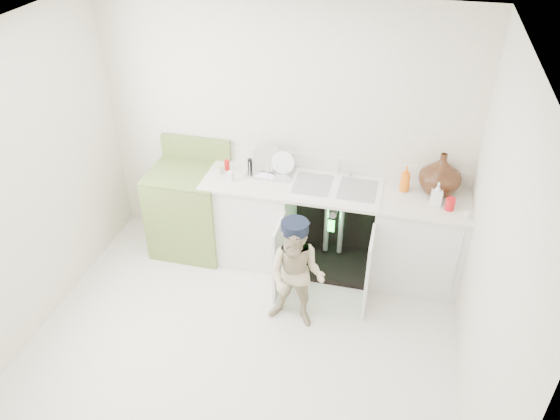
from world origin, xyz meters
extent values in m
plane|color=beige|center=(0.00, 0.00, 0.00)|extent=(3.50, 3.50, 0.00)
cube|color=#EFE4CD|center=(0.00, 1.50, 1.25)|extent=(3.50, 2.50, 0.02)
cube|color=#EFE4CD|center=(0.00, -1.50, 1.25)|extent=(3.50, 2.50, 0.02)
cube|color=#EFE4CD|center=(-1.75, 0.00, 1.25)|extent=(2.50, 3.00, 0.02)
cube|color=#EFE4CD|center=(1.75, 0.00, 1.25)|extent=(2.50, 3.00, 0.02)
plane|color=white|center=(0.00, 0.00, 2.50)|extent=(3.50, 3.50, 0.00)
cube|color=white|center=(-0.25, 1.20, 0.43)|extent=(0.80, 0.60, 0.86)
cube|color=white|center=(1.35, 1.20, 0.43)|extent=(0.80, 0.60, 0.86)
cube|color=black|center=(0.55, 1.47, 0.43)|extent=(0.80, 0.06, 0.86)
cube|color=black|center=(0.55, 1.20, 0.03)|extent=(0.80, 0.60, 0.06)
cylinder|color=gray|center=(0.48, 1.30, 0.45)|extent=(0.05, 0.05, 0.70)
cylinder|color=gray|center=(0.62, 1.30, 0.45)|extent=(0.05, 0.05, 0.70)
cylinder|color=gray|center=(0.55, 1.25, 0.62)|extent=(0.07, 0.18, 0.07)
cube|color=white|center=(0.15, 0.70, 0.40)|extent=(0.03, 0.40, 0.76)
cube|color=white|center=(0.95, 0.70, 0.40)|extent=(0.02, 0.40, 0.76)
cube|color=white|center=(0.55, 1.20, 0.89)|extent=(2.44, 0.64, 0.03)
cube|color=white|center=(0.55, 1.49, 0.98)|extent=(2.44, 0.02, 0.15)
cube|color=white|center=(0.55, 1.20, 0.90)|extent=(0.85, 0.55, 0.02)
cube|color=gray|center=(0.34, 1.20, 0.91)|extent=(0.34, 0.40, 0.01)
cube|color=gray|center=(0.76, 1.20, 0.91)|extent=(0.34, 0.40, 0.01)
cylinder|color=silver|center=(0.55, 1.42, 0.99)|extent=(0.03, 0.03, 0.17)
cylinder|color=silver|center=(0.55, 1.36, 1.06)|extent=(0.02, 0.14, 0.02)
cylinder|color=silver|center=(0.66, 1.42, 0.94)|extent=(0.04, 0.04, 0.06)
cylinder|color=white|center=(1.68, 0.89, 0.55)|extent=(0.01, 0.01, 0.70)
cube|color=white|center=(1.68, 0.98, 0.93)|extent=(0.04, 0.02, 0.06)
cube|color=silver|center=(-0.08, 1.32, 0.91)|extent=(0.44, 0.30, 0.02)
cylinder|color=silver|center=(-0.12, 1.34, 0.99)|extent=(0.28, 0.10, 0.27)
cylinder|color=white|center=(0.03, 1.32, 0.98)|extent=(0.22, 0.06, 0.21)
cylinder|color=silver|center=(-0.26, 1.22, 0.98)|extent=(0.01, 0.01, 0.13)
cylinder|color=silver|center=(-0.17, 1.22, 0.98)|extent=(0.01, 0.01, 0.13)
cylinder|color=silver|center=(-0.08, 1.22, 0.98)|extent=(0.01, 0.01, 0.13)
cylinder|color=silver|center=(0.00, 1.22, 0.98)|extent=(0.01, 0.01, 0.13)
cylinder|color=silver|center=(0.09, 1.22, 0.98)|extent=(0.01, 0.01, 0.13)
imported|color=#4D2D16|center=(1.45, 1.34, 1.09)|extent=(0.37, 0.37, 0.38)
imported|color=orange|center=(1.16, 1.30, 1.02)|extent=(0.09, 0.09, 0.24)
imported|color=white|center=(1.43, 1.14, 1.00)|extent=(0.09, 0.10, 0.21)
cylinder|color=red|center=(1.55, 1.08, 0.96)|extent=(0.08, 0.08, 0.11)
cylinder|color=#B9130F|center=(-0.50, 1.28, 0.95)|extent=(0.05, 0.05, 0.10)
cylinder|color=#BCB68A|center=(-0.55, 1.20, 0.94)|extent=(0.06, 0.06, 0.08)
cylinder|color=black|center=(-0.29, 1.32, 0.96)|extent=(0.04, 0.04, 0.12)
cube|color=silver|center=(-0.41, 1.10, 0.95)|extent=(0.05, 0.05, 0.09)
cube|color=olive|center=(-0.88, 1.18, 0.43)|extent=(0.71, 0.65, 0.86)
cube|color=olive|center=(-0.88, 1.18, 0.88)|extent=(0.71, 0.65, 0.02)
cube|color=olive|center=(-0.88, 1.46, 1.00)|extent=(0.71, 0.06, 0.23)
cylinder|color=black|center=(-1.06, 1.02, 0.87)|extent=(0.16, 0.16, 0.02)
cylinder|color=silver|center=(-1.06, 1.02, 0.88)|extent=(0.19, 0.19, 0.01)
cylinder|color=black|center=(-1.06, 1.33, 0.87)|extent=(0.16, 0.16, 0.02)
cylinder|color=silver|center=(-1.06, 1.33, 0.88)|extent=(0.19, 0.19, 0.01)
cylinder|color=black|center=(-0.70, 1.02, 0.87)|extent=(0.16, 0.16, 0.02)
cylinder|color=silver|center=(-0.70, 1.02, 0.88)|extent=(0.19, 0.19, 0.01)
cylinder|color=black|center=(-0.70, 1.33, 0.87)|extent=(0.16, 0.16, 0.02)
cylinder|color=silver|center=(-0.70, 1.33, 0.88)|extent=(0.19, 0.19, 0.01)
imported|color=tan|center=(0.38, 0.36, 0.51)|extent=(0.54, 0.44, 1.03)
cylinder|color=black|center=(0.38, 0.36, 1.00)|extent=(0.24, 0.24, 0.09)
cube|color=black|center=(0.39, 0.46, 0.96)|extent=(0.18, 0.11, 0.01)
cube|color=black|center=(0.58, 0.86, 0.72)|extent=(0.07, 0.01, 0.14)
cube|color=#26F23F|center=(0.58, 0.85, 0.72)|extent=(0.06, 0.00, 0.12)
camera|label=1|loc=(1.07, -3.01, 3.48)|focal=35.00mm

